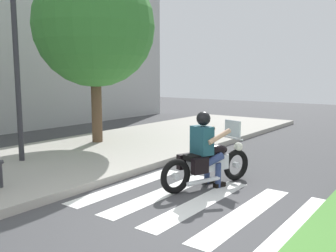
{
  "coord_description": "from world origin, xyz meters",
  "views": [
    {
      "loc": [
        -3.77,
        -3.05,
        2.1
      ],
      "look_at": [
        1.91,
        1.18,
        1.11
      ],
      "focal_mm": 39.2,
      "sensor_mm": 36.0,
      "label": 1
    }
  ],
  "objects_px": {
    "motorcycle": "(208,163)",
    "street_lamp": "(16,56)",
    "tree_near_rack": "(94,27)",
    "rider": "(205,144)"
  },
  "relations": [
    {
      "from": "street_lamp",
      "to": "tree_near_rack",
      "type": "xyz_separation_m",
      "value": [
        2.68,
        0.4,
        0.93
      ]
    },
    {
      "from": "motorcycle",
      "to": "tree_near_rack",
      "type": "bearing_deg",
      "value": 72.81
    },
    {
      "from": "motorcycle",
      "to": "street_lamp",
      "type": "xyz_separation_m",
      "value": [
        -1.26,
        4.19,
        2.06
      ]
    },
    {
      "from": "rider",
      "to": "tree_near_rack",
      "type": "height_order",
      "value": "tree_near_rack"
    },
    {
      "from": "motorcycle",
      "to": "street_lamp",
      "type": "height_order",
      "value": "street_lamp"
    },
    {
      "from": "motorcycle",
      "to": "tree_near_rack",
      "type": "height_order",
      "value": "tree_near_rack"
    },
    {
      "from": "motorcycle",
      "to": "rider",
      "type": "distance_m",
      "value": 0.37
    },
    {
      "from": "rider",
      "to": "motorcycle",
      "type": "bearing_deg",
      "value": -21.71
    },
    {
      "from": "motorcycle",
      "to": "street_lamp",
      "type": "distance_m",
      "value": 4.84
    },
    {
      "from": "rider",
      "to": "tree_near_rack",
      "type": "bearing_deg",
      "value": 71.88
    }
  ]
}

